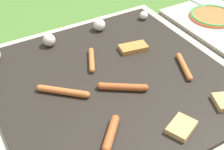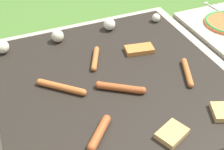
{
  "view_description": "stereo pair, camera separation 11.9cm",
  "coord_description": "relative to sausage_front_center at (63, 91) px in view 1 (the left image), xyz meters",
  "views": [
    {
      "loc": [
        -0.46,
        -0.8,
        1.13
      ],
      "look_at": [
        0.0,
        0.0,
        0.39
      ],
      "focal_mm": 50.0,
      "sensor_mm": 36.0,
      "label": 1
    },
    {
      "loc": [
        -0.36,
        -0.85,
        1.13
      ],
      "look_at": [
        0.0,
        0.0,
        0.39
      ],
      "focal_mm": 50.0,
      "sensor_mm": 36.0,
      "label": 2
    }
  ],
  "objects": [
    {
      "name": "bread_slice_left",
      "position": [
        0.26,
        -0.35,
        -0.0
      ],
      "size": [
        0.11,
        0.1,
        0.02
      ],
      "color": "tan",
      "rests_on": "grill"
    },
    {
      "name": "mushroom_row",
      "position": [
        0.13,
        0.33,
        0.01
      ],
      "size": [
        0.79,
        0.07,
        0.06
      ],
      "color": "beige",
      "rests_on": "grill"
    },
    {
      "name": "sausage_front_left",
      "position": [
        0.2,
        -0.09,
        0.0
      ],
      "size": [
        0.16,
        0.12,
        0.03
      ],
      "color": "#A34C23",
      "rests_on": "grill"
    },
    {
      "name": "sausage_mid_left",
      "position": [
        0.48,
        -0.1,
        -0.0
      ],
      "size": [
        0.08,
        0.16,
        0.02
      ],
      "color": "#B7602D",
      "rests_on": "grill"
    },
    {
      "name": "bread_slice_right",
      "position": [
        0.38,
        0.11,
        -0.0
      ],
      "size": [
        0.13,
        0.08,
        0.02
      ],
      "color": "#B27033",
      "rests_on": "grill"
    },
    {
      "name": "side_ledge",
      "position": [
        0.89,
        0.08,
        -0.2
      ],
      "size": [
        0.37,
        0.55,
        0.37
      ],
      "color": "#A89E8C",
      "rests_on": "ground_plane"
    },
    {
      "name": "grill",
      "position": [
        0.2,
        -0.02,
        -0.2
      ],
      "size": [
        0.98,
        0.98,
        0.37
      ],
      "color": "#A89E8C",
      "rests_on": "ground_plane"
    },
    {
      "name": "sausage_back_center",
      "position": [
        0.18,
        0.12,
        -0.0
      ],
      "size": [
        0.08,
        0.15,
        0.02
      ],
      "color": "#B7602D",
      "rests_on": "grill"
    },
    {
      "name": "sausage_front_right",
      "position": [
        0.05,
        -0.26,
        0.0
      ],
      "size": [
        0.11,
        0.12,
        0.03
      ],
      "color": "#A34C23",
      "rests_on": "grill"
    },
    {
      "name": "sausage_front_center",
      "position": [
        0.0,
        0.0,
        0.0
      ],
      "size": [
        0.16,
        0.14,
        0.03
      ],
      "color": "#B7602D",
      "rests_on": "grill"
    },
    {
      "name": "ground_plane",
      "position": [
        0.2,
        -0.02,
        -0.38
      ],
      "size": [
        14.0,
        14.0,
        0.0
      ],
      "primitive_type": "plane",
      "color": "#47702D"
    },
    {
      "name": "plate_colorful",
      "position": [
        0.89,
        0.16,
        -0.0
      ],
      "size": [
        0.23,
        0.23,
        0.02
      ],
      "color": "orange",
      "rests_on": "side_ledge"
    },
    {
      "name": "fork_utensil",
      "position": [
        0.93,
        0.29,
        -0.01
      ],
      "size": [
        0.04,
        0.22,
        0.01
      ],
      "color": "silver",
      "rests_on": "side_ledge"
    }
  ]
}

